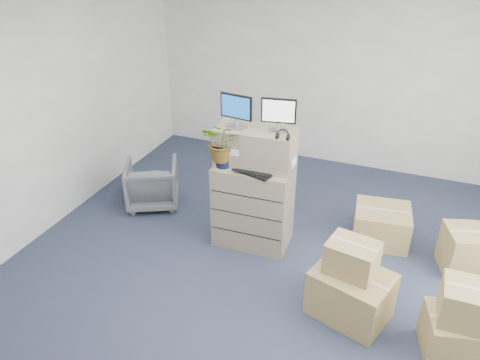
% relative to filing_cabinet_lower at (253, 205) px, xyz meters
% --- Properties ---
extents(ground, '(7.00, 7.00, 0.00)m').
position_rel_filing_cabinet_lower_xyz_m(ground, '(0.50, -0.96, -0.51)').
color(ground, '#22293E').
rests_on(ground, ground).
extents(wall_back, '(6.00, 0.02, 2.80)m').
position_rel_filing_cabinet_lower_xyz_m(wall_back, '(0.50, 2.55, 0.89)').
color(wall_back, '#BAB8B1').
rests_on(wall_back, ground).
extents(filing_cabinet_lower, '(0.89, 0.56, 1.02)m').
position_rel_filing_cabinet_lower_xyz_m(filing_cabinet_lower, '(0.00, 0.00, 0.00)').
color(filing_cabinet_lower, gray).
rests_on(filing_cabinet_lower, ground).
extents(filing_cabinet_upper, '(0.89, 0.46, 0.44)m').
position_rel_filing_cabinet_lower_xyz_m(filing_cabinet_upper, '(-0.00, 0.05, 0.73)').
color(filing_cabinet_upper, gray).
rests_on(filing_cabinet_upper, filing_cabinet_lower).
extents(monitor_left, '(0.38, 0.17, 0.37)m').
position_rel_filing_cabinet_lower_xyz_m(monitor_left, '(-0.21, 0.00, 1.15)').
color(monitor_left, '#99999E').
rests_on(monitor_left, filing_cabinet_upper).
extents(monitor_right, '(0.37, 0.17, 0.37)m').
position_rel_filing_cabinet_lower_xyz_m(monitor_right, '(0.25, 0.06, 1.15)').
color(monitor_right, '#99999E').
rests_on(monitor_right, filing_cabinet_upper).
extents(headphones, '(0.14, 0.02, 0.14)m').
position_rel_filing_cabinet_lower_xyz_m(headphones, '(0.35, -0.10, 0.98)').
color(headphones, black).
rests_on(headphones, filing_cabinet_upper).
extents(keyboard, '(0.48, 0.29, 0.02)m').
position_rel_filing_cabinet_lower_xyz_m(keyboard, '(0.05, -0.15, 0.52)').
color(keyboard, black).
rests_on(keyboard, filing_cabinet_lower).
extents(mouse, '(0.11, 0.08, 0.03)m').
position_rel_filing_cabinet_lower_xyz_m(mouse, '(0.38, -0.11, 0.53)').
color(mouse, silver).
rests_on(mouse, filing_cabinet_lower).
extents(water_bottle, '(0.07, 0.07, 0.25)m').
position_rel_filing_cabinet_lower_xyz_m(water_bottle, '(0.12, 0.09, 0.64)').
color(water_bottle, '#95989E').
rests_on(water_bottle, filing_cabinet_lower).
extents(phone_dock, '(0.07, 0.06, 0.14)m').
position_rel_filing_cabinet_lower_xyz_m(phone_dock, '(-0.05, 0.04, 0.56)').
color(phone_dock, silver).
rests_on(phone_dock, filing_cabinet_lower).
extents(external_drive, '(0.18, 0.14, 0.05)m').
position_rel_filing_cabinet_lower_xyz_m(external_drive, '(0.31, 0.12, 0.53)').
color(external_drive, black).
rests_on(external_drive, filing_cabinet_lower).
extents(tissue_box, '(0.27, 0.15, 0.10)m').
position_rel_filing_cabinet_lower_xyz_m(tissue_box, '(0.32, 0.08, 0.61)').
color(tissue_box, '#4589ED').
rests_on(tissue_box, external_drive).
extents(potted_plant, '(0.45, 0.50, 0.45)m').
position_rel_filing_cabinet_lower_xyz_m(potted_plant, '(-0.31, -0.15, 0.76)').
color(potted_plant, '#9FB793').
rests_on(potted_plant, filing_cabinet_lower).
extents(office_chair, '(0.88, 0.86, 0.69)m').
position_rel_filing_cabinet_lower_xyz_m(office_chair, '(-1.57, 0.31, -0.17)').
color(office_chair, '#56565B').
rests_on(office_chair, ground).
extents(cardboard_boxes, '(2.02, 2.17, 0.81)m').
position_rel_filing_cabinet_lower_xyz_m(cardboard_boxes, '(1.83, -0.27, -0.21)').
color(cardboard_boxes, '#A1864D').
rests_on(cardboard_boxes, ground).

